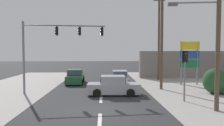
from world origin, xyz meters
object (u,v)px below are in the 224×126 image
at_px(utility_pole_background_right, 159,34).
at_px(pedestal_signal_right_kerb, 185,67).
at_px(sedan_crossing_left, 113,86).
at_px(hatchback_receding_far, 120,79).
at_px(sedan_oncoming_mid, 75,77).
at_px(shopping_plaza_sign, 189,57).
at_px(utility_pole_foreground_right, 216,30).
at_px(traffic_signal_mast, 53,42).
at_px(utility_pole_midground_right, 162,28).

bearing_deg(utility_pole_background_right, pedestal_signal_right_kerb, -95.42).
xyz_separation_m(sedan_crossing_left, hatchback_receding_far, (0.89, 4.99, -0.00)).
distance_m(sedan_crossing_left, hatchback_receding_far, 5.07).
bearing_deg(pedestal_signal_right_kerb, sedan_oncoming_mid, 133.72).
distance_m(shopping_plaza_sign, sedan_oncoming_mid, 12.53).
relative_size(utility_pole_foreground_right, shopping_plaza_sign, 1.91).
bearing_deg(traffic_signal_mast, utility_pole_midground_right, 8.51).
xyz_separation_m(utility_pole_background_right, traffic_signal_mast, (-11.00, -7.98, -1.31)).
height_order(utility_pole_background_right, sedan_crossing_left, utility_pole_background_right).
height_order(utility_pole_midground_right, pedestal_signal_right_kerb, utility_pole_midground_right).
height_order(utility_pole_midground_right, hatchback_receding_far, utility_pole_midground_right).
height_order(traffic_signal_mast, hatchback_receding_far, traffic_signal_mast).
distance_m(utility_pole_midground_right, utility_pole_background_right, 6.69).
bearing_deg(utility_pole_background_right, shopping_plaza_sign, -58.53).
bearing_deg(utility_pole_midground_right, utility_pole_background_right, 77.94).
bearing_deg(hatchback_receding_far, utility_pole_background_right, 38.14).
height_order(utility_pole_midground_right, traffic_signal_mast, utility_pole_midground_right).
xyz_separation_m(utility_pole_background_right, pedestal_signal_right_kerb, (-1.10, -11.57, -3.24)).
relative_size(utility_pole_midground_right, utility_pole_background_right, 1.01).
relative_size(pedestal_signal_right_kerb, sedan_crossing_left, 0.83).
relative_size(utility_pole_foreground_right, hatchback_receding_far, 2.39).
relative_size(utility_pole_foreground_right, sedan_crossing_left, 2.06).
relative_size(sedan_crossing_left, sedan_oncoming_mid, 1.00).
xyz_separation_m(shopping_plaza_sign, sedan_crossing_left, (-8.28, -5.17, -2.28)).
height_order(utility_pole_midground_right, shopping_plaza_sign, utility_pole_midground_right).
height_order(pedestal_signal_right_kerb, shopping_plaza_sign, shopping_plaza_sign).
relative_size(pedestal_signal_right_kerb, shopping_plaza_sign, 0.77).
height_order(utility_pole_foreground_right, sedan_crossing_left, utility_pole_foreground_right).
xyz_separation_m(utility_pole_midground_right, sedan_crossing_left, (-4.56, -2.43, -5.01)).
xyz_separation_m(shopping_plaza_sign, sedan_oncoming_mid, (-12.23, 1.44, -2.28)).
height_order(utility_pole_midground_right, sedan_crossing_left, utility_pole_midground_right).
height_order(shopping_plaza_sign, sedan_crossing_left, shopping_plaza_sign).
height_order(utility_pole_midground_right, utility_pole_background_right, utility_pole_midground_right).
xyz_separation_m(utility_pole_midground_right, utility_pole_background_right, (1.40, 6.54, -0.05)).
bearing_deg(hatchback_receding_far, utility_pole_midground_right, -34.96).
relative_size(shopping_plaza_sign, sedan_crossing_left, 1.08).
xyz_separation_m(utility_pole_background_right, sedan_oncoming_mid, (-9.91, -2.36, -4.96)).
bearing_deg(pedestal_signal_right_kerb, traffic_signal_mast, 160.05).
distance_m(utility_pole_midground_right, hatchback_receding_far, 6.72).
relative_size(traffic_signal_mast, sedan_crossing_left, 1.61).
bearing_deg(utility_pole_background_right, sedan_crossing_left, -123.59).
bearing_deg(shopping_plaza_sign, sedan_oncoming_mid, 173.29).
xyz_separation_m(utility_pole_foreground_right, shopping_plaza_sign, (2.60, 10.28, -1.78)).
height_order(utility_pole_foreground_right, sedan_oncoming_mid, utility_pole_foreground_right).
height_order(utility_pole_background_right, shopping_plaza_sign, utility_pole_background_right).
distance_m(utility_pole_background_right, hatchback_receding_far, 8.13).
bearing_deg(hatchback_receding_far, traffic_signal_mast, -146.02).
relative_size(utility_pole_background_right, shopping_plaza_sign, 2.35).
bearing_deg(sedan_oncoming_mid, utility_pole_foreground_right, -50.57).
relative_size(utility_pole_foreground_right, utility_pole_midground_right, 0.81).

